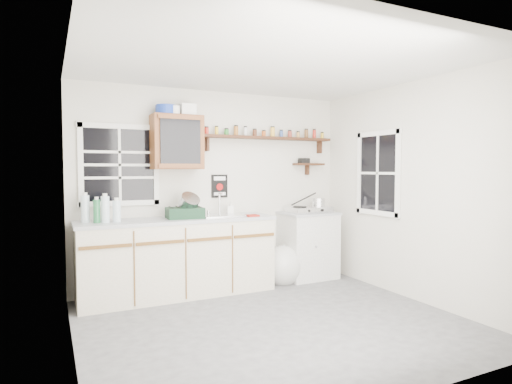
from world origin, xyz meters
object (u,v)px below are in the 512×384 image
main_cabinet (179,257)px  right_cabinet (308,245)px  spice_shelf (268,137)px  hotplate (309,209)px  upper_cabinet (177,142)px  dish_rack (186,210)px

main_cabinet → right_cabinet: (1.83, 0.03, -0.01)m
spice_shelf → hotplate: 1.14m
right_cabinet → hotplate: (0.00, -0.02, 0.49)m
upper_cabinet → spice_shelf: 1.28m
main_cabinet → upper_cabinet: bearing=76.3°
main_cabinet → right_cabinet: 1.84m
upper_cabinet → spice_shelf: size_ratio=0.34×
right_cabinet → upper_cabinet: (-1.80, 0.12, 1.37)m
dish_rack → hotplate: bearing=5.4°
dish_rack → hotplate: (1.75, 0.02, -0.07)m
main_cabinet → right_cabinet: main_cabinet is taller
upper_cabinet → hotplate: (1.80, -0.14, -0.88)m
spice_shelf → dish_rack: (-1.21, -0.23, -0.91)m
main_cabinet → upper_cabinet: size_ratio=3.55×
right_cabinet → hotplate: size_ratio=1.48×
dish_rack → hotplate: size_ratio=0.72×
hotplate → right_cabinet: bearing=96.5°
spice_shelf → main_cabinet: bearing=-170.7°
main_cabinet → dish_rack: 0.57m
main_cabinet → hotplate: (1.84, 0.01, 0.49)m
main_cabinet → dish_rack: dish_rack is taller
right_cabinet → upper_cabinet: 2.26m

